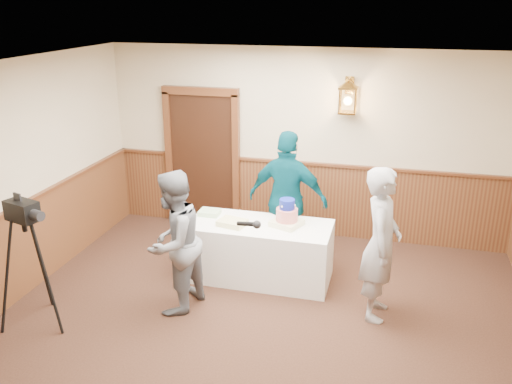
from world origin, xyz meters
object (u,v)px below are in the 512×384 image
interviewer (174,243)px  baker (381,244)px  sheet_cake_yellow (232,223)px  display_table (260,251)px  sheet_cake_green (209,213)px  tiered_cake (287,215)px  tv_camera_rig (31,271)px  assistant_p (288,199)px

interviewer → baker: baker is taller
sheet_cake_yellow → interviewer: bearing=-117.3°
display_table → sheet_cake_green: (-0.72, 0.14, 0.41)m
tiered_cake → sheet_cake_green: 1.06m
tiered_cake → sheet_cake_green: bearing=175.1°
sheet_cake_yellow → baker: bearing=-11.9°
interviewer → tv_camera_rig: (-1.37, -0.69, -0.18)m
display_table → sheet_cake_green: bearing=169.4°
sheet_cake_green → tiered_cake: bearing=-4.9°
display_table → sheet_cake_yellow: sheet_cake_yellow is taller
interviewer → assistant_p: bearing=157.4°
sheet_cake_yellow → interviewer: interviewer is taller
display_table → tv_camera_rig: bearing=-142.2°
sheet_cake_green → interviewer: (-0.04, -1.10, 0.06)m
display_table → tiered_cake: 0.61m
interviewer → baker: 2.31m
interviewer → assistant_p: 1.79m
tiered_cake → baker: size_ratio=0.25×
display_table → sheet_cake_yellow: bearing=-159.6°
sheet_cake_yellow → baker: 1.87m
baker → assistant_p: bearing=53.5°
tiered_cake → tv_camera_rig: (-2.47, -1.70, -0.23)m
interviewer → assistant_p: size_ratio=0.91×
sheet_cake_green → tv_camera_rig: tv_camera_rig is taller
tiered_cake → assistant_p: assistant_p is taller
sheet_cake_yellow → interviewer: 0.95m
interviewer → baker: size_ratio=0.95×
tiered_cake → sheet_cake_green: size_ratio=1.65×
tiered_cake → sheet_cake_green: tiered_cake is taller
interviewer → assistant_p: assistant_p is taller
display_table → tiered_cake: size_ratio=4.11×
tiered_cake → interviewer: size_ratio=0.26×
sheet_cake_yellow → interviewer: (-0.43, -0.84, 0.05)m
sheet_cake_yellow → baker: (1.83, -0.38, 0.10)m
display_table → assistant_p: assistant_p is taller
tiered_cake → interviewer: interviewer is taller
tiered_cake → sheet_cake_yellow: (-0.66, -0.17, -0.10)m
display_table → interviewer: (-0.76, -0.96, 0.46)m
sheet_cake_yellow → baker: baker is taller
interviewer → display_table: bearing=153.5°
baker → tv_camera_rig: size_ratio=1.21×
baker → tv_camera_rig: baker is taller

